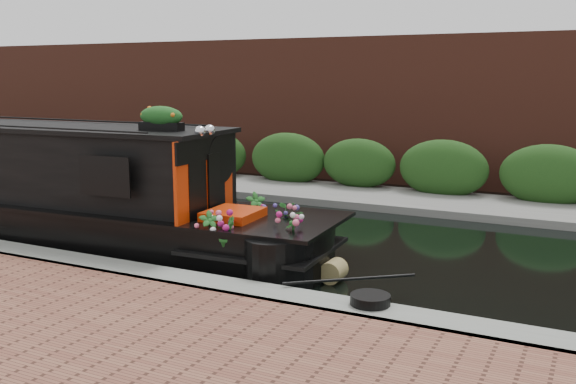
% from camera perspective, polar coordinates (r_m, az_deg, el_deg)
% --- Properties ---
extents(ground, '(80.00, 80.00, 0.00)m').
position_cam_1_polar(ground, '(11.93, -2.19, -3.99)').
color(ground, black).
rests_on(ground, ground).
extents(near_bank_coping, '(40.00, 0.60, 0.50)m').
position_cam_1_polar(near_bank_coping, '(9.29, -12.10, -8.42)').
color(near_bank_coping, gray).
rests_on(near_bank_coping, ground).
extents(far_bank_path, '(40.00, 2.40, 0.34)m').
position_cam_1_polar(far_bank_path, '(15.65, 5.20, -0.57)').
color(far_bank_path, slate).
rests_on(far_bank_path, ground).
extents(far_hedge, '(40.00, 1.10, 2.80)m').
position_cam_1_polar(far_hedge, '(16.48, 6.34, -0.04)').
color(far_hedge, '#1E4316').
rests_on(far_hedge, ground).
extents(far_brick_wall, '(40.00, 1.00, 8.00)m').
position_cam_1_polar(far_brick_wall, '(18.44, 8.60, 1.01)').
color(far_brick_wall, '#5D2B1F').
rests_on(far_brick_wall, ground).
extents(narrowboat, '(11.53, 2.55, 2.68)m').
position_cam_1_polar(narrowboat, '(12.77, -22.14, -0.13)').
color(narrowboat, black).
rests_on(narrowboat, ground).
extents(rope_fender, '(0.32, 0.36, 0.32)m').
position_cam_1_polar(rope_fender, '(9.36, 4.08, -7.02)').
color(rope_fender, olive).
rests_on(rope_fender, ground).
extents(coiled_mooring_rope, '(0.48, 0.48, 0.12)m').
position_cam_1_polar(coiled_mooring_rope, '(7.83, 7.33, -9.46)').
color(coiled_mooring_rope, black).
rests_on(coiled_mooring_rope, near_bank_coping).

